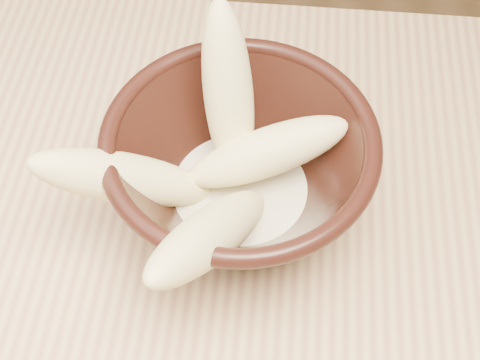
% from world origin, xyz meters
% --- Properties ---
extents(bowl, '(0.21, 0.21, 0.11)m').
position_xyz_m(bowl, '(0.24, 0.13, 0.82)').
color(bowl, black).
rests_on(bowl, table).
extents(milk_puddle, '(0.12, 0.12, 0.02)m').
position_xyz_m(milk_puddle, '(0.24, 0.13, 0.79)').
color(milk_puddle, beige).
rests_on(milk_puddle, bowl).
extents(banana_upright, '(0.06, 0.10, 0.15)m').
position_xyz_m(banana_upright, '(0.23, 0.17, 0.86)').
color(banana_upright, '#E0CC84').
rests_on(banana_upright, bowl).
extents(banana_left, '(0.15, 0.09, 0.12)m').
position_xyz_m(banana_left, '(0.16, 0.10, 0.84)').
color(banana_left, '#E0CC84').
rests_on(banana_left, bowl).
extents(banana_across, '(0.14, 0.08, 0.07)m').
position_xyz_m(banana_across, '(0.26, 0.14, 0.83)').
color(banana_across, '#E0CC84').
rests_on(banana_across, bowl).
extents(banana_front, '(0.10, 0.16, 0.12)m').
position_xyz_m(banana_front, '(0.23, 0.06, 0.84)').
color(banana_front, '#E0CC84').
rests_on(banana_front, bowl).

